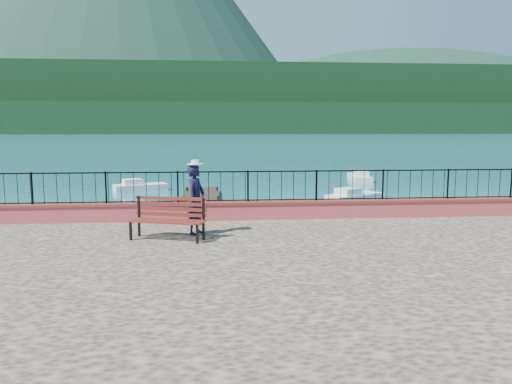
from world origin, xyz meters
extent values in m
plane|color=#19596B|center=(0.00, 0.00, 0.00)|extent=(2000.00, 2000.00, 0.00)
cube|color=#B8424A|center=(0.00, 3.70, 1.49)|extent=(28.00, 0.46, 0.58)
cube|color=black|center=(0.00, 3.70, 2.25)|extent=(27.00, 0.05, 0.95)
cube|color=#2D231C|center=(-2.00, 12.00, 0.15)|extent=(2.00, 16.00, 0.30)
cube|color=black|center=(0.00, 300.00, 9.00)|extent=(900.00, 60.00, 18.00)
cube|color=black|center=(0.00, 360.00, 22.00)|extent=(900.00, 120.00, 44.00)
ellipsoid|color=#142D23|center=(220.00, 560.00, 0.00)|extent=(448.00, 384.00, 180.00)
cube|color=black|center=(-2.62, 0.99, 1.45)|extent=(2.07, 1.17, 0.49)
cube|color=maroon|center=(-2.53, 1.28, 2.00)|extent=(1.91, 0.67, 0.60)
imported|color=black|center=(-1.89, 1.63, 2.16)|extent=(0.70, 0.83, 1.92)
cylinder|color=white|center=(-1.89, 1.63, 3.18)|extent=(0.44, 0.44, 0.12)
cube|color=silver|center=(-2.72, 9.44, 0.40)|extent=(3.97, 2.90, 0.80)
cube|color=silver|center=(6.52, 14.99, 0.40)|extent=(3.58, 2.86, 0.80)
cube|color=silver|center=(-6.02, 20.90, 0.40)|extent=(3.59, 2.41, 0.80)
cube|color=silver|center=(10.08, 25.69, 0.40)|extent=(1.82, 4.35, 0.80)
camera|label=1|loc=(-1.49, -11.93, 4.13)|focal=35.00mm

